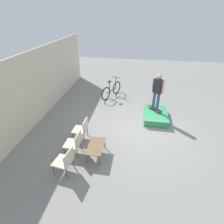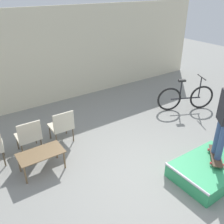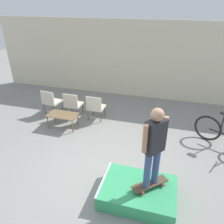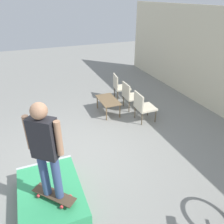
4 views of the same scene
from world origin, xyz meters
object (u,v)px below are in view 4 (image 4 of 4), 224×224
Objects in this scene: skate_ramp_box at (51,196)px; skateboard_on_ramp at (54,195)px; person_skater at (45,146)px; patio_chair_center at (130,95)px; patio_chair_right at (143,106)px; patio_chair_left at (120,86)px; coffee_table at (108,101)px.

skateboard_on_ramp is (0.22, 0.05, 0.24)m from skate_ramp_box.
person_skater is 1.89× the size of patio_chair_center.
skate_ramp_box is 3.48m from patio_chair_right.
patio_chair_left is 0.83m from patio_chair_center.
patio_chair_right is at bearing 42.43° from coffee_table.
skate_ramp_box is 0.91× the size of person_skater.
skateboard_on_ramp is at bearing 151.67° from patio_chair_left.
person_skater is 4.20m from patio_chair_center.
skateboard_on_ramp is 3.63m from coffee_table.
coffee_table is at bearing 142.29° from skate_ramp_box.
patio_chair_left is (-3.59, 2.88, 0.33)m from skate_ramp_box.
skateboard_on_ramp is at bearing -35.03° from coffee_table.
patio_chair_center reaches higher than skate_ramp_box.
patio_chair_left is 1.65m from patio_chair_right.
person_skater reaches higher than patio_chair_center.
coffee_table is 1.07× the size of patio_chair_right.
coffee_table is (-2.97, 2.08, -0.01)m from skateboard_on_ramp.
patio_chair_left is at bearing 92.34° from person_skater.
skate_ramp_box is 1.73× the size of patio_chair_center.
person_skater is at bearing 128.16° from patio_chair_right.
patio_chair_left is 1.00× the size of patio_chair_center.
patio_chair_left is (-0.83, 0.75, 0.09)m from coffee_table.
patio_chair_center is (-2.97, 2.83, 0.09)m from skateboard_on_ramp.
skate_ramp_box is 1.24m from person_skater.
person_skater is (0.00, -0.00, 0.98)m from skateboard_on_ramp.
skateboard_on_ramp is 3.56m from patio_chair_right.
coffee_table is 0.75m from patio_chair_center.
patio_chair_right is at bearing -171.70° from patio_chair_left.
skate_ramp_box is 1.73× the size of patio_chair_right.
patio_chair_right is at bearing 85.37° from skateboard_on_ramp.
patio_chair_right is (-2.15, 2.83, 0.09)m from skateboard_on_ramp.
patio_chair_center is at bearing 133.78° from skate_ramp_box.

